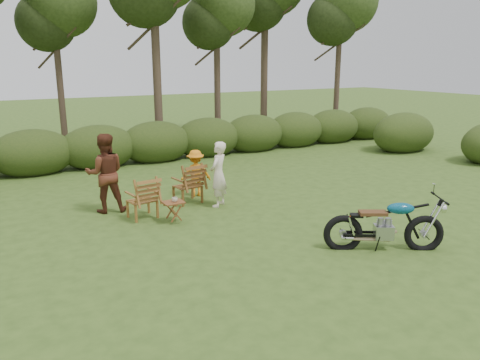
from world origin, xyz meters
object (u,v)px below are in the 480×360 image
side_table (174,212)px  child (196,196)px  lawn_chair_right (188,202)px  adult_b (108,211)px  lawn_chair_left (143,218)px  cup (175,200)px  adult_a (219,206)px  motorcycle (382,249)px

side_table → child: bearing=52.2°
lawn_chair_right → child: 0.62m
adult_b → child: (2.34, 0.18, 0.00)m
lawn_chair_left → cup: size_ratio=7.59×
lawn_chair_left → side_table: lawn_chair_left is taller
side_table → cup: size_ratio=3.75×
side_table → cup: cup is taller
lawn_chair_left → adult_b: (-0.56, 0.84, 0.00)m
adult_a → adult_b: bearing=-60.2°
motorcycle → lawn_chair_right: size_ratio=2.10×
lawn_chair_right → adult_a: 0.83m
side_table → adult_b: adult_b is taller
lawn_chair_left → child: size_ratio=0.79×
side_table → adult_b: bearing=125.4°
lawn_chair_right → cup: size_ratio=7.96×
adult_b → lawn_chair_right: bearing=-175.7°
adult_a → child: size_ratio=1.30×
cup → child: (1.26, 1.68, -0.52)m
motorcycle → child: child is taller
motorcycle → cup: bearing=161.1°
lawn_chair_left → adult_b: 1.02m
lawn_chair_left → cup: bearing=120.5°
lawn_chair_left → adult_a: adult_a is taller
adult_a → side_table: bearing=-17.4°
lawn_chair_right → child: child is taller
motorcycle → adult_b: size_ratio=1.14×
lawn_chair_right → cup: cup is taller
cup → child: 2.17m
motorcycle → lawn_chair_right: bearing=144.2°
side_table → lawn_chair_right: bearing=54.7°
adult_b → child: 2.35m
child → adult_b: bearing=17.8°
adult_a → child: bearing=-124.2°
motorcycle → child: (-1.54, 4.98, 0.00)m
lawn_chair_right → side_table: bearing=47.7°
motorcycle → adult_a: (-1.43, 3.90, 0.00)m
lawn_chair_left → cup: (0.51, -0.66, 0.52)m
motorcycle → adult_a: bearing=140.9°
adult_a → adult_b: adult_b is taller
motorcycle → adult_a: adult_a is taller
lawn_chair_right → adult_b: adult_b is taller
lawn_chair_right → child: (0.43, 0.45, 0.00)m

